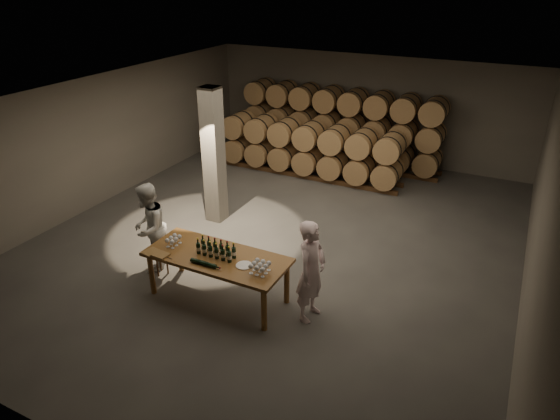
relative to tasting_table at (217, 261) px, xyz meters
The scene contains 15 objects.
room 3.34m from the tasting_table, 123.69° to the left, with size 12.00×12.00×12.00m.
tasting_table is the anchor object (origin of this frame).
barrel_stack_back 7.73m from the tasting_table, 94.23° to the left, with size 6.26×0.95×2.31m.
barrel_stack_front 6.37m from the tasting_table, 98.66° to the left, with size 5.48×0.95×1.57m.
bottle_cluster 0.21m from the tasting_table, behind, with size 0.73×0.23×0.31m.
lying_bottles 0.39m from the tasting_table, 93.50° to the right, with size 0.60×0.08×0.08m.
glass_cluster_left 0.95m from the tasting_table, behind, with size 0.20×0.31×0.17m.
glass_cluster_right 0.98m from the tasting_table, ahead, with size 0.31×0.31×0.18m.
plate 0.62m from the tasting_table, ahead, with size 0.29×0.29×0.02m, color white.
notebook_near 1.01m from the tasting_table, 153.45° to the right, with size 0.28×0.22×0.03m, color brown.
notebook_corner 1.21m from the tasting_table, 158.67° to the right, with size 0.22×0.28×0.02m, color brown.
pen 0.84m from the tasting_table, 147.15° to the right, with size 0.01×0.01×0.13m, color black.
stool 1.50m from the tasting_table, behind, with size 0.34×0.34×0.56m.
person_man 1.74m from the tasting_table, ahead, with size 0.68×0.44×1.85m, color white.
person_woman 1.78m from the tasting_table, behind, with size 0.89×0.69×1.82m, color silver.
Camera 1 is at (4.42, -8.79, 5.52)m, focal length 32.00 mm.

